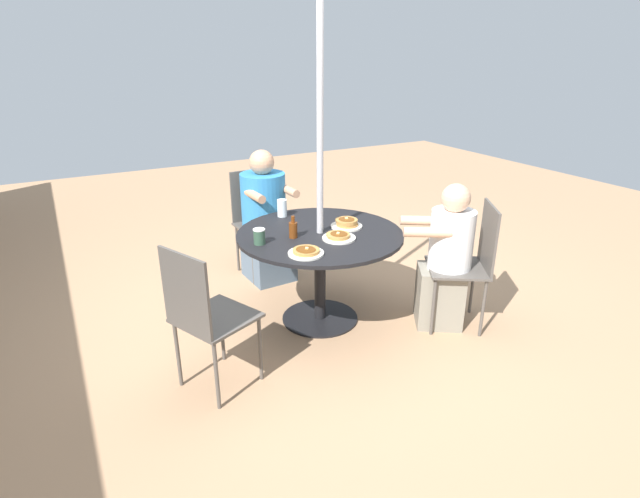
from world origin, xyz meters
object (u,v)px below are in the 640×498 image
at_px(patio_chair_south, 204,312).
at_px(pancake_plate_b, 306,252).
at_px(patio_table, 320,248).
at_px(coffee_cup, 260,237).
at_px(drinking_glass_a, 282,208).
at_px(pancake_plate_a, 347,224).
at_px(diner_east, 266,223).
at_px(patio_chair_east, 257,216).
at_px(patio_chair_north, 470,258).
at_px(pancake_plate_c, 339,237).
at_px(syrup_bottle, 293,229).
at_px(diner_north, 445,262).

distance_m(patio_chair_south, pancake_plate_b, 0.77).
bearing_deg(patio_table, pancake_plate_b, 138.97).
bearing_deg(coffee_cup, drinking_glass_a, -38.86).
bearing_deg(pancake_plate_b, pancake_plate_a, -57.22).
distance_m(diner_east, coffee_cup, 1.05).
distance_m(patio_table, patio_chair_east, 1.11).
relative_size(patio_chair_north, pancake_plate_b, 3.99).
bearing_deg(drinking_glass_a, diner_east, -4.38).
distance_m(patio_table, drinking_glass_a, 0.53).
relative_size(patio_chair_north, coffee_cup, 8.75).
distance_m(patio_chair_north, diner_east, 1.81).
relative_size(patio_chair_north, patio_chair_south, 1.00).
height_order(patio_chair_east, patio_chair_south, same).
height_order(coffee_cup, drinking_glass_a, drinking_glass_a).
relative_size(patio_chair_south, pancake_plate_a, 3.99).
relative_size(patio_chair_east, pancake_plate_b, 3.99).
height_order(patio_table, pancake_plate_c, pancake_plate_c).
xyz_separation_m(pancake_plate_c, drinking_glass_a, (0.66, 0.14, 0.05)).
bearing_deg(pancake_plate_a, drinking_glass_a, 34.04).
distance_m(pancake_plate_a, syrup_bottle, 0.45).
height_order(syrup_bottle, drinking_glass_a, syrup_bottle).
bearing_deg(patio_chair_south, patio_table, 90.00).
relative_size(pancake_plate_a, coffee_cup, 2.19).
relative_size(patio_chair_south, syrup_bottle, 5.90).
relative_size(diner_north, drinking_glass_a, 8.01).
height_order(pancake_plate_c, syrup_bottle, syrup_bottle).
height_order(diner_north, pancake_plate_c, diner_north).
height_order(syrup_bottle, coffee_cup, syrup_bottle).
xyz_separation_m(diner_north, diner_east, (1.42, 0.84, 0.02)).
xyz_separation_m(diner_north, patio_chair_east, (1.60, 0.85, 0.03)).
height_order(patio_chair_north, patio_chair_east, same).
bearing_deg(diner_east, pancake_plate_a, 104.19).
relative_size(diner_north, pancake_plate_b, 4.63).
distance_m(pancake_plate_c, syrup_bottle, 0.33).
bearing_deg(diner_east, pancake_plate_c, 92.16).
bearing_deg(coffee_cup, patio_chair_south, 128.83).
bearing_deg(patio_chair_east, patio_table, 90.00).
bearing_deg(patio_chair_east, drinking_glass_a, 84.69).
bearing_deg(patio_table, syrup_bottle, 88.94).
height_order(diner_east, pancake_plate_a, diner_east).
bearing_deg(pancake_plate_c, patio_chair_south, 103.61).
relative_size(pancake_plate_b, pancake_plate_c, 1.00).
distance_m(pancake_plate_c, drinking_glass_a, 0.68).
bearing_deg(pancake_plate_a, patio_chair_east, 15.03).
height_order(patio_table, coffee_cup, coffee_cup).
xyz_separation_m(patio_table, pancake_plate_b, (-0.32, 0.28, 0.14)).
xyz_separation_m(syrup_bottle, coffee_cup, (-0.01, 0.26, -0.01)).
xyz_separation_m(diner_north, pancake_plate_a, (0.50, 0.55, 0.24)).
bearing_deg(pancake_plate_a, patio_chair_south, 109.78).
xyz_separation_m(patio_table, patio_chair_south, (-0.44, 1.01, -0.05)).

